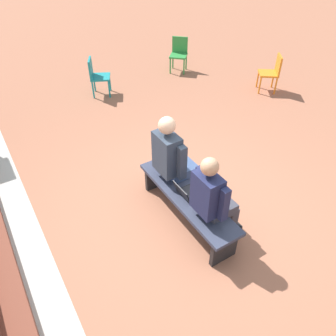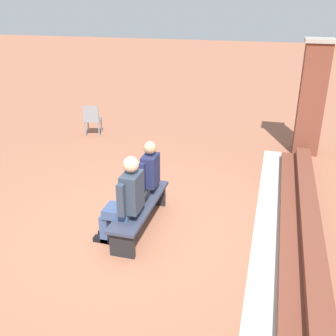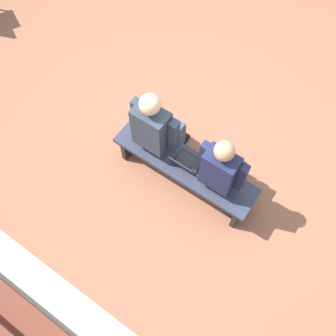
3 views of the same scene
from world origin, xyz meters
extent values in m
plane|color=#9E6047|center=(0.00, 0.00, 0.00)|extent=(60.00, 60.00, 0.00)
cube|color=#B7B2A8|center=(-0.16, 2.06, 0.00)|extent=(8.21, 0.40, 0.01)
cube|color=#33384C|center=(-0.16, 0.08, 0.42)|extent=(1.80, 0.44, 0.05)
cube|color=black|center=(-0.96, 0.08, 0.20)|extent=(0.06, 0.37, 0.40)
cube|color=black|center=(0.64, 0.08, 0.20)|extent=(0.06, 0.37, 0.40)
cube|color=#383842|center=(-0.60, -0.09, 0.51)|extent=(0.32, 0.38, 0.13)
cube|color=#383842|center=(-0.69, -0.28, 0.23)|extent=(0.10, 0.11, 0.45)
cube|color=black|center=(-0.69, -0.34, 0.03)|extent=(0.10, 0.23, 0.07)
cube|color=#383842|center=(-0.52, -0.28, 0.23)|extent=(0.10, 0.11, 0.45)
cube|color=black|center=(-0.52, -0.34, 0.03)|extent=(0.10, 0.23, 0.07)
cube|color=#1E2347|center=(-0.60, 0.12, 0.84)|extent=(0.36, 0.23, 0.53)
cube|color=maroon|center=(-0.60, 0.00, 0.80)|extent=(0.05, 0.01, 0.32)
cube|color=#1E2347|center=(-0.83, 0.05, 0.82)|extent=(0.09, 0.09, 0.45)
cube|color=#1E2347|center=(-0.37, 0.05, 0.82)|extent=(0.09, 0.09, 0.45)
sphere|color=tan|center=(-0.60, 0.12, 1.24)|extent=(0.21, 0.21, 0.21)
cube|color=#384C75|center=(0.27, -0.11, 0.51)|extent=(0.35, 0.41, 0.14)
cube|color=#384C75|center=(0.18, -0.32, 0.23)|extent=(0.11, 0.12, 0.45)
cube|color=black|center=(0.18, -0.38, 0.04)|extent=(0.11, 0.25, 0.07)
cube|color=#384C75|center=(0.36, -0.32, 0.23)|extent=(0.11, 0.12, 0.45)
cube|color=black|center=(0.36, -0.38, 0.04)|extent=(0.11, 0.25, 0.07)
cube|color=#2D3847|center=(0.27, 0.12, 0.87)|extent=(0.39, 0.25, 0.58)
cube|color=#2D3847|center=(0.02, 0.05, 0.85)|extent=(0.09, 0.10, 0.49)
cube|color=#2D3847|center=(0.52, 0.05, 0.85)|extent=(0.09, 0.10, 0.49)
sphere|color=#DBAD89|center=(0.27, 0.12, 1.31)|extent=(0.23, 0.23, 0.23)
cube|color=black|center=(-0.18, 0.04, 0.46)|extent=(0.32, 0.22, 0.02)
cube|color=#2D2D33|center=(-0.18, 0.03, 0.47)|extent=(0.29, 0.15, 0.00)
cube|color=black|center=(-0.18, 0.18, 0.57)|extent=(0.32, 0.07, 0.19)
cube|color=#33519E|center=(-0.18, 0.17, 0.57)|extent=(0.28, 0.06, 0.17)
camera|label=1|loc=(-2.70, 1.96, 3.43)|focal=35.00mm
camera|label=2|loc=(5.00, 1.96, 3.46)|focal=42.00mm
camera|label=3|loc=(-1.23, 1.96, 4.47)|focal=42.00mm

